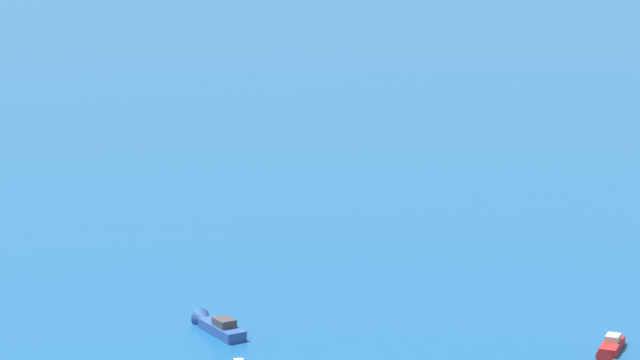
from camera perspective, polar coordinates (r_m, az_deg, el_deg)
name	(u,v)px	position (r m, az deg, el deg)	size (l,w,h in m)	color
motorboat_mid_cluster	(217,326)	(172.27, -4.58, -6.44)	(10.89, 4.92, 3.06)	#23478C
motorboat_outer_ring_b	(610,348)	(167.72, 12.70, -7.24)	(5.03, 8.47, 2.40)	#B21E1E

